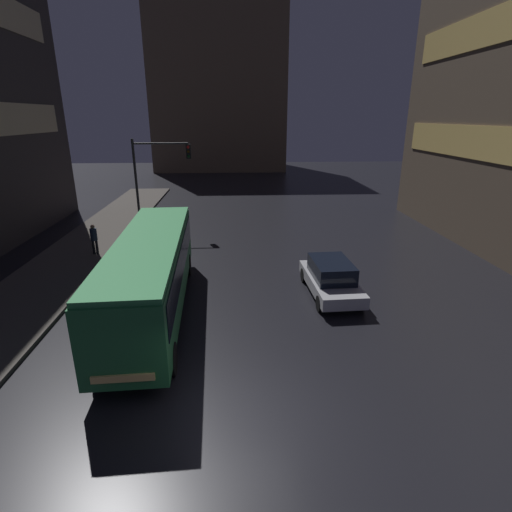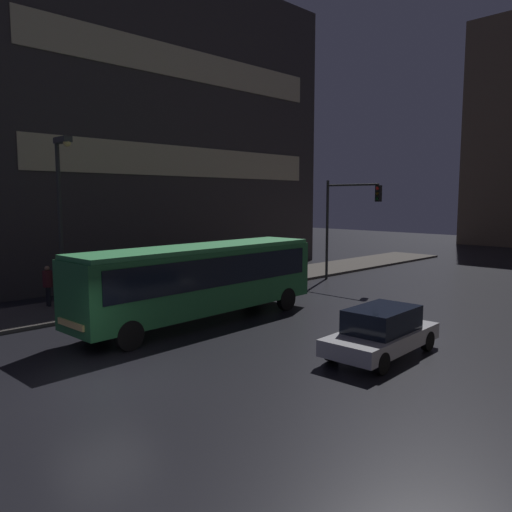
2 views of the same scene
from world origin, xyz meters
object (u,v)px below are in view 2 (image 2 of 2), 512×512
Objects in this scene: street_lamp_sidewalk at (62,195)px; traffic_light_main at (345,212)px; bus_near at (201,275)px; pedestrian_mid at (250,267)px; pedestrian_far at (48,282)px; car_taxi at (382,331)px.

traffic_light_main is at bearing 74.87° from street_lamp_sidewalk.
bus_near is 7.30m from street_lamp_sidewalk.
pedestrian_mid is 0.92× the size of pedestrian_far.
pedestrian_far reaches higher than car_taxi.
bus_near is 7.46m from pedestrian_far.
street_lamp_sidewalk reaches higher than pedestrian_mid.
car_taxi is at bearing -146.64° from pedestrian_far.
street_lamp_sidewalk reaches higher than pedestrian_far.
pedestrian_mid is at bearing -28.02° from car_taxi.
car_taxi is 14.48m from street_lamp_sidewalk.
bus_near is at bearing 55.92° from pedestrian_mid.
street_lamp_sidewalk is at bearing -130.64° from pedestrian_far.
pedestrian_mid is at bearing -116.30° from traffic_light_main.
car_taxi is 2.69× the size of pedestrian_mid.
pedestrian_mid is 10.52m from pedestrian_far.
car_taxi is at bearing -49.93° from traffic_light_main.
traffic_light_main is (-9.10, 10.82, 3.31)m from car_taxi.
bus_near is 12.54m from traffic_light_main.
street_lamp_sidewalk is at bearing 23.08° from bus_near.
bus_near is at bearing -81.32° from traffic_light_main.
street_lamp_sidewalk is (-13.17, -4.24, 4.26)m from car_taxi.
traffic_light_main reaches higher than pedestrian_mid.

